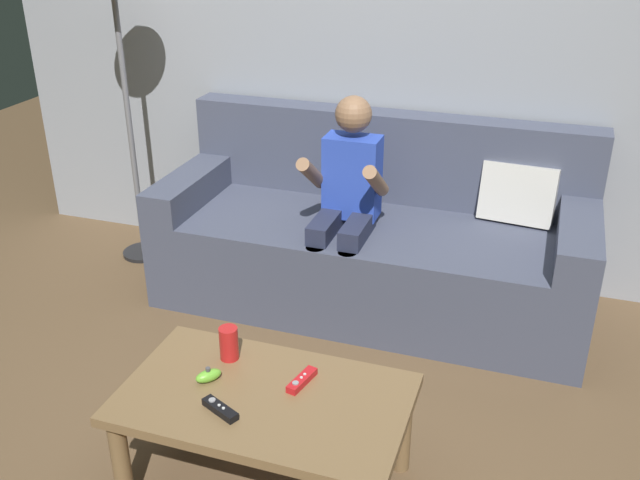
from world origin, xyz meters
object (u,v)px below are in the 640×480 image
Objects in this scene: nunchuk_lime at (208,376)px; game_remote_black_far_corner at (220,409)px; couch at (375,242)px; person_seated_on_couch at (346,199)px; coffee_table at (265,409)px; soda_can at (229,343)px; game_remote_red_near_edge at (302,380)px.

nunchuk_lime is 0.68× the size of game_remote_black_far_corner.
person_seated_on_couch is (-0.10, -0.19, 0.29)m from couch.
coffee_table is (-0.02, -1.36, 0.02)m from couch.
coffee_table is 0.17m from game_remote_black_far_corner.
game_remote_black_far_corner is at bearing -70.78° from soda_can.
coffee_table is 6.47× the size of game_remote_red_near_edge.
couch is 1.36m from coffee_table.
coffee_table is at bearing -38.11° from soda_can.
soda_can is (-0.11, -1.02, -0.15)m from person_seated_on_couch.
coffee_table is 0.27m from soda_can.
couch reaches higher than game_remote_red_near_edge.
nunchuk_lime reaches higher than game_remote_black_far_corner.
game_remote_red_near_edge is (0.17, -1.08, -0.20)m from person_seated_on_couch.
nunchuk_lime is at bearing -96.12° from person_seated_on_couch.
couch is 1.95× the size of person_seated_on_couch.
coffee_table is at bearing -86.12° from person_seated_on_couch.
person_seated_on_couch is at bearing 83.88° from nunchuk_lime.
coffee_table is 9.62× the size of nunchuk_lime.
coffee_table is at bearing -90.67° from couch.
coffee_table is 0.22m from nunchuk_lime.
nunchuk_lime reaches higher than game_remote_red_near_edge.
person_seated_on_couch is 7.38× the size of game_remote_black_far_corner.
person_seated_on_couch is 1.11m from game_remote_red_near_edge.
coffee_table is 6.58× the size of game_remote_black_far_corner.
soda_can reaches higher than game_remote_black_far_corner.
nunchuk_lime is at bearing -164.03° from game_remote_red_near_edge.
person_seated_on_couch is 1.12× the size of coffee_table.
couch is 21.00× the size of nunchuk_lime.
couch is at bearing 63.19° from person_seated_on_couch.
game_remote_red_near_edge is at bearing 15.97° from nunchuk_lime.
couch is at bearing 80.75° from nunchuk_lime.
couch is at bearing 93.56° from game_remote_red_near_edge.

